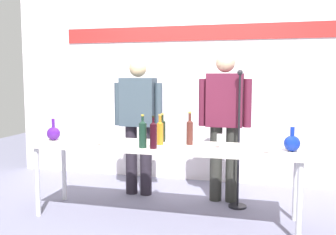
% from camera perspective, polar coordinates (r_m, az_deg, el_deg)
% --- Properties ---
extents(ground_plane, '(10.00, 10.00, 0.00)m').
position_cam_1_polar(ground_plane, '(4.06, -0.56, -14.61)').
color(ground_plane, slate).
extents(back_wall, '(5.29, 0.11, 3.00)m').
position_cam_1_polar(back_wall, '(5.32, 3.90, 6.83)').
color(back_wall, white).
rests_on(back_wall, ground).
extents(display_table, '(2.67, 0.63, 0.76)m').
position_cam_1_polar(display_table, '(3.87, -0.57, -4.88)').
color(display_table, silver).
rests_on(display_table, ground).
extents(decanter_blue_left, '(0.14, 0.14, 0.23)m').
position_cam_1_polar(decanter_blue_left, '(4.30, -16.54, -2.24)').
color(decanter_blue_left, '#491885').
rests_on(decanter_blue_left, display_table).
extents(decanter_blue_right, '(0.15, 0.15, 0.23)m').
position_cam_1_polar(decanter_blue_right, '(3.69, 17.83, -3.60)').
color(decanter_blue_right, '#112BA1').
rests_on(decanter_blue_right, display_table).
extents(presenter_left, '(0.60, 0.22, 1.63)m').
position_cam_1_polar(presenter_left, '(4.65, -4.41, -0.10)').
color(presenter_left, '#241F28').
rests_on(presenter_left, ground).
extents(presenter_right, '(0.59, 0.22, 1.70)m').
position_cam_1_polar(presenter_right, '(4.42, 8.35, 0.01)').
color(presenter_right, '#2E2F2A').
rests_on(presenter_right, ground).
extents(wine_bottle_0, '(0.06, 0.06, 0.31)m').
position_cam_1_polar(wine_bottle_0, '(3.85, -1.19, -2.10)').
color(wine_bottle_0, orange).
rests_on(wine_bottle_0, display_table).
extents(wine_bottle_1, '(0.07, 0.07, 0.32)m').
position_cam_1_polar(wine_bottle_1, '(3.69, -3.76, -2.34)').
color(wine_bottle_1, '#163124').
rests_on(wine_bottle_1, display_table).
extents(wine_bottle_2, '(0.07, 0.07, 0.30)m').
position_cam_1_polar(wine_bottle_2, '(4.03, -0.85, -1.78)').
color(wine_bottle_2, black).
rests_on(wine_bottle_2, display_table).
extents(wine_bottle_3, '(0.07, 0.07, 0.31)m').
position_cam_1_polar(wine_bottle_3, '(3.65, -2.18, -2.49)').
color(wine_bottle_3, black).
rests_on(wine_bottle_3, display_table).
extents(wine_bottle_4, '(0.06, 0.06, 0.33)m').
position_cam_1_polar(wine_bottle_4, '(3.86, 3.23, -1.98)').
color(wine_bottle_4, '#4F241E').
rests_on(wine_bottle_4, display_table).
extents(wine_glass_left_0, '(0.06, 0.06, 0.17)m').
position_cam_1_polar(wine_glass_left_0, '(4.06, -8.52, -1.91)').
color(wine_glass_left_0, white).
rests_on(wine_glass_left_0, display_table).
extents(wine_glass_left_1, '(0.06, 0.06, 0.13)m').
position_cam_1_polar(wine_glass_left_1, '(4.27, -11.28, -1.93)').
color(wine_glass_left_1, white).
rests_on(wine_glass_left_1, display_table).
extents(wine_glass_left_2, '(0.07, 0.07, 0.15)m').
position_cam_1_polar(wine_glass_left_2, '(3.84, -10.38, -2.51)').
color(wine_glass_left_2, white).
rests_on(wine_glass_left_2, display_table).
extents(wine_glass_right_0, '(0.07, 0.07, 0.13)m').
position_cam_1_polar(wine_glass_right_0, '(3.90, 15.43, -2.78)').
color(wine_glass_right_0, white).
rests_on(wine_glass_right_0, display_table).
extents(wine_glass_right_1, '(0.06, 0.06, 0.14)m').
position_cam_1_polar(wine_glass_right_1, '(3.69, 7.65, -3.12)').
color(wine_glass_right_1, white).
rests_on(wine_glass_right_1, display_table).
extents(wine_glass_right_2, '(0.07, 0.07, 0.16)m').
position_cam_1_polar(wine_glass_right_2, '(3.47, 14.88, -3.44)').
color(wine_glass_right_2, white).
rests_on(wine_glass_right_2, display_table).
extents(microphone_stand, '(0.20, 0.20, 1.51)m').
position_cam_1_polar(microphone_stand, '(4.30, 10.33, -6.54)').
color(microphone_stand, black).
rests_on(microphone_stand, ground).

